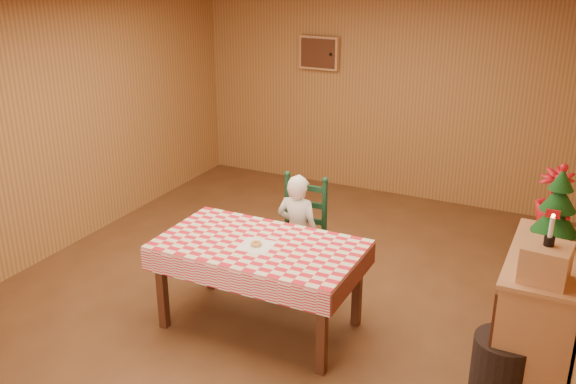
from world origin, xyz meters
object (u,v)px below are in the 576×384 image
Objects in this scene: seated_child at (298,233)px; shelf_unit at (539,310)px; dining_table at (259,253)px; christmas_tree at (558,207)px; crate at (546,262)px; storage_bin at (503,365)px; ladder_chair at (300,236)px.

seated_child is 0.91× the size of shelf_unit.
dining_table is 2.67× the size of christmas_tree.
shelf_unit is 0.71m from crate.
dining_table is 2.02m from storage_bin.
ladder_chair is 2.47× the size of storage_bin.
seated_child is at bearing 172.67° from shelf_unit.
shelf_unit reaches higher than dining_table.
shelf_unit is 2.84× the size of storage_bin.
ladder_chair is 3.60× the size of crate.
ladder_chair is at bearing -90.00° from seated_child.
seated_child is 2.29m from crate.
christmas_tree is (-0.00, 0.65, 0.16)m from crate.
crate is 0.67m from christmas_tree.
storage_bin is (-0.16, -0.45, -0.25)m from shelf_unit.
shelf_unit is (2.12, -0.33, -0.04)m from ladder_chair.
christmas_tree reaches higher than ladder_chair.
shelf_unit is at bearing 172.67° from seated_child.
seated_child is at bearing 159.77° from storage_bin.
dining_table is at bearing -179.78° from storage_bin.
dining_table reaches higher than storage_bin.
crate is at bearing -88.77° from shelf_unit.
ladder_chair is 1.74× the size of christmas_tree.
ladder_chair is 2.13m from storage_bin.
seated_child reaches higher than storage_bin.
christmas_tree reaches higher than dining_table.
ladder_chair is 2.15m from shelf_unit.
seated_child is 2.57× the size of storage_bin.
crate is at bearing 1.52° from dining_table.
christmas_tree reaches higher than shelf_unit.
dining_table is 2.18m from shelf_unit.
storage_bin is (-0.17, -0.05, -0.84)m from crate.
seated_child is (-0.00, -0.06, 0.06)m from ladder_chair.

